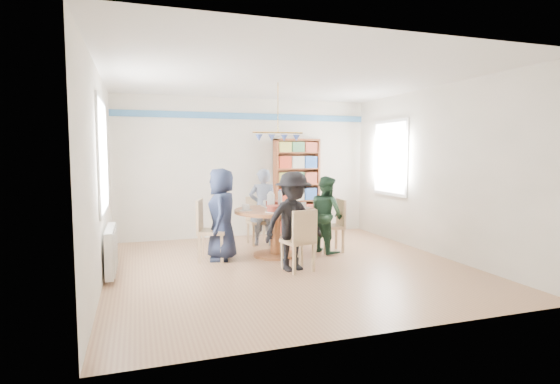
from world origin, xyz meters
name	(u,v)px	position (x,y,z in m)	size (l,w,h in m)	color
ground	(289,266)	(0.00, 0.00, 0.00)	(5.00, 5.00, 0.00)	#A67D58
room_shell	(255,152)	(-0.26, 0.87, 1.65)	(5.00, 5.00, 5.00)	white
radiator	(111,250)	(-2.42, 0.30, 0.35)	(0.12, 1.00, 0.60)	silver
dining_table	(275,221)	(0.01, 0.67, 0.56)	(1.30, 1.30, 0.75)	brown
chair_left	(207,227)	(-1.07, 0.73, 0.52)	(0.52, 0.52, 0.94)	#D3AB82
chair_right	(335,223)	(1.07, 0.70, 0.48)	(0.41, 0.41, 0.87)	#D3AB82
chair_far	(257,218)	(0.00, 1.71, 0.47)	(0.39, 0.39, 0.85)	#D3AB82
chair_near	(301,238)	(0.06, -0.32, 0.48)	(0.45, 0.45, 0.87)	#D3AB82
person_left	(222,214)	(-0.84, 0.70, 0.70)	(0.69, 0.45, 1.41)	#171D32
person_right	(326,214)	(0.89, 0.67, 0.63)	(0.61, 0.48, 1.26)	#193222
person_far	(263,207)	(0.06, 1.53, 0.68)	(0.50, 0.33, 1.37)	gray
person_near	(293,221)	(-0.01, -0.21, 0.69)	(0.89, 0.51, 1.38)	black
bookshelf	(297,188)	(0.99, 2.34, 0.94)	(0.91, 0.27, 1.92)	brown
tableware	(273,205)	(-0.01, 0.70, 0.82)	(1.16, 1.16, 0.30)	white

